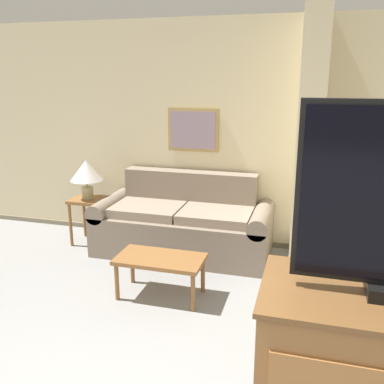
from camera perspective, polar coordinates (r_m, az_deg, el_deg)
The scene contains 6 objects.
wall_back at distance 5.00m, azimuth 6.32°, elevation 7.39°, with size 7.32×0.16×2.60m.
wall_partition_pillar at distance 4.47m, azimuth 15.40°, elevation 6.06°, with size 0.24×0.83×2.60m.
couch at distance 4.89m, azimuth -1.14°, elevation -4.35°, with size 1.99×0.84×0.89m.
coffee_table at distance 3.94m, azimuth -4.25°, elevation -9.30°, with size 0.79×0.43×0.38m.
side_table at distance 5.28m, azimuth -13.61°, elevation -1.98°, with size 0.38×0.38×0.56m.
table_lamp at distance 5.17m, azimuth -13.91°, elevation 2.60°, with size 0.38×0.38×0.46m.
Camera 1 is at (0.81, -0.90, 1.98)m, focal length 40.00 mm.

